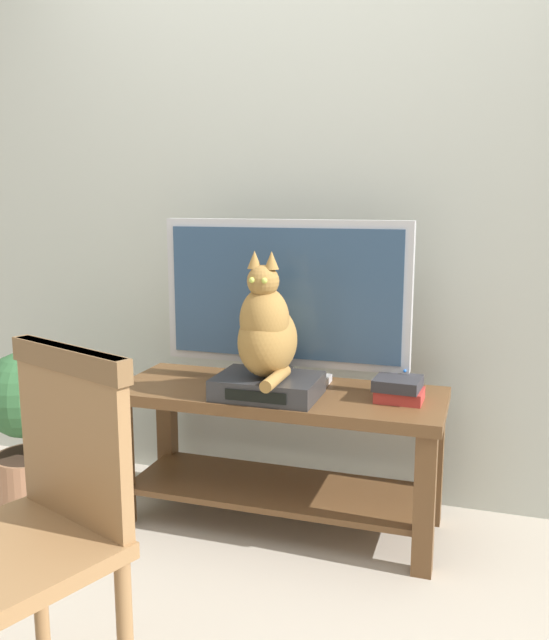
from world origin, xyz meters
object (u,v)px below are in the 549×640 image
object	(u,v)px
tv_stand	(278,432)
cat	(267,331)
potted_plant	(28,425)
book_stack	(399,389)
media_box	(268,386)
wooden_chair	(36,513)
tv	(285,299)

from	to	relation	value
tv_stand	cat	size ratio (longest dim) A/B	2.71
tv_stand	potted_plant	distance (m)	1.02
book_stack	tv_stand	bearing A→B (deg)	179.78
book_stack	potted_plant	xyz separation A→B (m)	(-1.45, -0.21, -0.22)
tv_stand	potted_plant	size ratio (longest dim) A/B	1.86
media_box	cat	xyz separation A→B (m)	(0.00, -0.02, 0.21)
tv_stand	wooden_chair	xyz separation A→B (m)	(-0.25, -1.13, 0.16)
cat	wooden_chair	size ratio (longest dim) A/B	0.50
media_box	book_stack	xyz separation A→B (m)	(0.47, 0.10, 0.00)
cat	tv	bearing A→B (deg)	87.01
cat	media_box	bearing A→B (deg)	93.97
potted_plant	tv_stand	bearing A→B (deg)	12.31
media_box	book_stack	size ratio (longest dim) A/B	2.11
tv	media_box	world-z (taller)	tv
book_stack	media_box	bearing A→B (deg)	-168.47
tv	potted_plant	xyz separation A→B (m)	(-0.99, -0.30, -0.52)
tv_stand	book_stack	world-z (taller)	book_stack
book_stack	wooden_chair	bearing A→B (deg)	-122.19
tv_stand	potted_plant	xyz separation A→B (m)	(-0.99, -0.22, -0.01)
cat	potted_plant	bearing A→B (deg)	-173.97
potted_plant	book_stack	bearing A→B (deg)	8.43
cat	book_stack	distance (m)	0.52
book_stack	potted_plant	world-z (taller)	potted_plant
media_box	cat	world-z (taller)	cat
tv	cat	distance (m)	0.21
cat	wooden_chair	distance (m)	1.08
tv	wooden_chair	distance (m)	1.28
tv	potted_plant	size ratio (longest dim) A/B	1.44
tv	potted_plant	distance (m)	1.16
book_stack	cat	bearing A→B (deg)	-166.65
tv_stand	cat	xyz separation A→B (m)	(-0.01, -0.11, 0.42)
media_box	potted_plant	world-z (taller)	potted_plant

